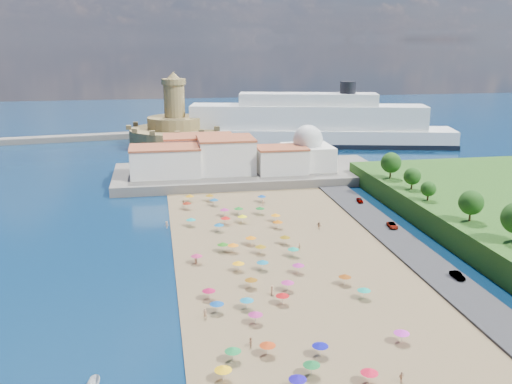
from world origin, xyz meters
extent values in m
plane|color=#071938|center=(0.00, 0.00, 0.00)|extent=(700.00, 700.00, 0.00)
cube|color=#59544C|center=(10.00, 73.00, 1.50)|extent=(90.00, 36.00, 3.00)
cube|color=#59544C|center=(-12.00, 108.00, 1.20)|extent=(18.00, 70.00, 2.40)
cube|color=silver|center=(-18.00, 69.00, 7.50)|extent=(22.00, 14.00, 9.00)
cube|color=silver|center=(2.00, 71.00, 8.50)|extent=(18.00, 16.00, 11.00)
cube|color=silver|center=(20.00, 67.00, 7.00)|extent=(16.00, 12.00, 8.00)
cube|color=silver|center=(-6.00, 83.00, 8.00)|extent=(24.00, 14.00, 10.00)
cube|color=silver|center=(30.00, 71.00, 7.00)|extent=(16.00, 16.00, 8.00)
sphere|color=silver|center=(30.00, 71.00, 13.00)|extent=(10.00, 10.00, 10.00)
cylinder|color=silver|center=(30.00, 71.00, 16.80)|extent=(1.20, 1.20, 1.60)
cylinder|color=#9D844E|center=(-12.00, 138.00, 4.00)|extent=(40.00, 40.00, 8.00)
cylinder|color=#9D844E|center=(-12.00, 138.00, 10.50)|extent=(24.00, 24.00, 5.00)
cylinder|color=#9D844E|center=(-12.00, 138.00, 20.00)|extent=(9.00, 9.00, 14.00)
cylinder|color=#9D844E|center=(-12.00, 138.00, 28.20)|extent=(10.40, 10.40, 2.40)
cone|color=#9D844E|center=(-12.00, 138.00, 30.90)|extent=(6.00, 6.00, 3.00)
cube|color=black|center=(45.67, 129.49, 1.04)|extent=(130.35, 46.93, 2.08)
cube|color=white|center=(45.67, 129.49, 3.85)|extent=(129.28, 46.32, 7.70)
cube|color=white|center=(45.67, 129.49, 12.83)|extent=(103.50, 37.39, 10.26)
cube|color=white|center=(45.67, 129.49, 20.52)|extent=(61.03, 24.73, 5.13)
cylinder|color=black|center=(62.36, 125.76, 25.65)|extent=(6.84, 6.84, 5.13)
cylinder|color=gray|center=(13.76, -17.17, 1.25)|extent=(0.07, 0.07, 2.00)
cone|color=#873D0C|center=(13.76, -17.17, 2.15)|extent=(2.50, 2.50, 0.60)
cylinder|color=gray|center=(-6.40, 18.26, 1.25)|extent=(0.07, 0.07, 2.00)
cone|color=#0B5D97|center=(-6.40, 18.26, 2.15)|extent=(2.50, 2.50, 0.60)
cylinder|color=gray|center=(-5.75, -29.38, 1.25)|extent=(0.07, 0.07, 2.00)
cone|color=#A82470|center=(-5.75, -29.38, 2.15)|extent=(2.50, 2.50, 0.60)
cylinder|color=gray|center=(-0.39, -7.30, 1.25)|extent=(0.07, 0.07, 2.00)
cone|color=#106C93|center=(-0.39, -7.30, 2.15)|extent=(2.50, 2.50, 0.60)
cylinder|color=gray|center=(-5.69, -39.31, 1.25)|extent=(0.07, 0.07, 2.00)
cone|color=#B6360E|center=(-5.69, -39.31, 2.15)|extent=(2.50, 2.50, 0.60)
cylinder|color=gray|center=(2.38, -17.87, 1.25)|extent=(0.07, 0.07, 2.00)
cone|color=#B4267C|center=(2.38, -17.87, 2.15)|extent=(2.50, 2.50, 0.60)
cylinder|color=gray|center=(6.07, 30.40, 1.25)|extent=(0.07, 0.07, 2.00)
cone|color=#11641F|center=(6.07, 30.40, 2.15)|extent=(2.50, 2.50, 0.60)
cylinder|color=gray|center=(8.75, 42.18, 1.25)|extent=(0.07, 0.07, 2.00)
cone|color=#0B3F90|center=(8.75, 42.18, 2.15)|extent=(2.50, 2.50, 0.60)
cylinder|color=gray|center=(0.36, 31.21, 1.25)|extent=(0.07, 0.07, 2.00)
cone|color=#14731F|center=(0.36, 31.21, 2.15)|extent=(2.50, 2.50, 0.60)
cylinder|color=gray|center=(1.96, -40.82, 1.25)|extent=(0.07, 0.07, 2.00)
cone|color=#0B0B9A|center=(1.96, -40.82, 2.15)|extent=(2.50, 2.50, 0.60)
cylinder|color=gray|center=(6.40, -10.08, 1.25)|extent=(0.07, 0.07, 2.00)
cone|color=#A42380|center=(6.40, -10.08, 2.15)|extent=(2.50, 2.50, 0.60)
cylinder|color=gray|center=(-3.44, -48.58, 1.25)|extent=(0.07, 0.07, 2.00)
cone|color=#180B95|center=(-3.44, -48.58, 2.15)|extent=(2.50, 2.50, 0.60)
cylinder|color=gray|center=(7.48, 6.71, 1.25)|extent=(0.07, 0.07, 2.00)
cone|color=#785B0A|center=(7.48, 6.71, 2.15)|extent=(2.50, 2.50, 0.60)
cylinder|color=gray|center=(-4.16, 23.33, 1.25)|extent=(0.07, 0.07, 2.00)
cone|color=red|center=(-4.16, 23.33, 2.15)|extent=(2.50, 2.50, 0.60)
cylinder|color=gray|center=(-6.32, -23.89, 1.25)|extent=(0.07, 0.07, 2.00)
cone|color=#11789F|center=(-6.32, -23.89, 2.15)|extent=(2.50, 2.50, 0.60)
cylinder|color=gray|center=(-5.98, 45.64, 1.25)|extent=(0.07, 0.07, 2.00)
cone|color=#8C600C|center=(-5.98, 45.64, 2.15)|extent=(2.50, 2.50, 0.60)
cylinder|color=gray|center=(8.28, 18.05, 1.25)|extent=(0.07, 0.07, 2.00)
cone|color=#CA6008|center=(8.28, 18.05, 2.15)|extent=(2.50, 2.50, 0.60)
cylinder|color=gray|center=(-5.30, -6.98, 1.25)|extent=(0.07, 0.07, 2.00)
cone|color=#FBA80B|center=(-5.30, -6.98, 2.15)|extent=(2.50, 2.50, 0.60)
cylinder|color=gray|center=(0.19, -23.19, 1.25)|extent=(0.07, 0.07, 2.00)
cone|color=#AF0E11|center=(0.19, -23.19, 2.15)|extent=(2.50, 2.50, 0.60)
cylinder|color=gray|center=(-12.44, -18.87, 1.25)|extent=(0.07, 0.07, 2.00)
cone|color=#A20D3C|center=(-12.44, -18.87, 2.15)|extent=(2.50, 2.50, 0.60)
cylinder|color=gray|center=(-3.51, 30.77, 1.25)|extent=(0.07, 0.07, 2.00)
cone|color=#A12272|center=(-3.51, 30.77, 2.15)|extent=(2.50, 2.50, 0.60)
cylinder|color=gray|center=(0.30, 24.06, 1.25)|extent=(0.07, 0.07, 2.00)
cone|color=#F4EF0D|center=(0.30, 24.06, 2.15)|extent=(2.50, 2.50, 0.60)
cylinder|color=gray|center=(-13.01, 38.67, 1.25)|extent=(0.07, 0.07, 2.00)
cone|color=maroon|center=(-13.01, 38.67, 2.15)|extent=(2.50, 2.50, 0.60)
cylinder|color=gray|center=(0.90, 1.66, 1.25)|extent=(0.07, 0.07, 2.00)
cone|color=#8E680C|center=(0.90, 1.66, 2.15)|extent=(2.50, 2.50, 0.60)
cylinder|color=gray|center=(-0.28, 7.66, 1.25)|extent=(0.07, 0.07, 2.00)
cone|color=orange|center=(-0.28, 7.66, 2.15)|extent=(2.50, 2.50, 0.60)
cylinder|color=gray|center=(-0.67, -45.52, 1.25)|extent=(0.07, 0.07, 2.00)
cone|color=#11642B|center=(-0.67, -45.52, 2.15)|extent=(2.50, 2.50, 0.60)
cylinder|color=gray|center=(-10.97, -39.99, 1.25)|extent=(0.07, 0.07, 2.00)
cone|color=#167B37|center=(-10.97, -39.99, 2.15)|extent=(2.50, 2.50, 0.60)
cylinder|color=gray|center=(-4.13, -15.47, 1.25)|extent=(0.07, 0.07, 2.00)
cone|color=#7F4D0B|center=(-4.13, -15.47, 2.15)|extent=(2.50, 2.50, 0.60)
cylinder|color=gray|center=(7.54, -1.10, 1.25)|extent=(0.07, 0.07, 2.00)
cone|color=#0F8D6E|center=(7.54, -1.10, 2.15)|extent=(2.50, 2.50, 0.60)
cylinder|color=gray|center=(-11.75, 46.04, 1.25)|extent=(0.07, 0.07, 2.00)
cone|color=#CB8409|center=(-11.75, 46.04, 2.15)|extent=(2.50, 2.50, 0.60)
cylinder|color=gray|center=(-12.85, 23.66, 1.25)|extent=(0.07, 0.07, 2.00)
cone|color=#0F908D|center=(-12.85, 23.66, 2.15)|extent=(2.50, 2.50, 0.60)
cylinder|color=gray|center=(-5.17, 40.85, 1.25)|extent=(0.07, 0.07, 2.00)
cone|color=#0F568F|center=(-5.17, 40.85, 2.15)|extent=(2.50, 2.50, 0.60)
cylinder|color=gray|center=(-11.60, -24.38, 1.25)|extent=(0.07, 0.07, 2.00)
cone|color=#0B4394|center=(-11.60, -24.38, 2.15)|extent=(2.50, 2.50, 0.60)
cylinder|color=gray|center=(-12.96, -44.61, 1.25)|extent=(0.07, 0.07, 2.00)
cone|color=#F7B60D|center=(-12.96, -44.61, 2.15)|extent=(2.50, 2.50, 0.60)
cylinder|color=gray|center=(8.91, 23.61, 1.25)|extent=(0.07, 0.07, 2.00)
cone|color=orange|center=(8.91, 23.61, 2.15)|extent=(2.50, 2.50, 0.60)
cylinder|color=gray|center=(-13.30, -1.40, 1.25)|extent=(0.07, 0.07, 2.00)
cone|color=#AF2557|center=(-13.30, -1.40, 2.15)|extent=(2.50, 2.50, 0.60)
cylinder|color=gray|center=(15.42, -39.35, 1.25)|extent=(0.07, 0.07, 2.00)
cone|color=#C92BBC|center=(15.42, -39.35, 2.15)|extent=(2.50, 2.50, 0.60)
cylinder|color=gray|center=(-4.91, 3.64, 1.25)|extent=(0.07, 0.07, 2.00)
cone|color=orange|center=(-4.91, 3.64, 2.15)|extent=(2.50, 2.50, 0.60)
cylinder|color=gray|center=(-7.12, 4.49, 1.25)|extent=(0.07, 0.07, 2.00)
cone|color=#227114|center=(-7.12, 4.49, 2.15)|extent=(2.50, 2.50, 0.60)
cylinder|color=gray|center=(6.56, -48.79, 1.25)|extent=(0.07, 0.07, 2.00)
cone|color=red|center=(6.56, -48.79, 2.15)|extent=(2.50, 2.50, 0.60)
cylinder|color=gray|center=(15.21, -23.56, 1.25)|extent=(0.07, 0.07, 2.00)
cone|color=#10957B|center=(15.21, -23.56, 2.15)|extent=(2.50, 2.50, 0.60)
imported|color=tan|center=(9.89, 2.69, 1.09)|extent=(0.67, 0.73, 1.68)
imported|color=tan|center=(-13.63, -1.41, 1.16)|extent=(1.10, 1.11, 1.81)
imported|color=tan|center=(-0.80, -19.11, 1.16)|extent=(1.03, 1.05, 1.82)
imported|color=tan|center=(11.02, -49.27, 1.03)|extent=(0.98, 0.59, 1.56)
imported|color=tan|center=(-7.74, -36.41, 1.03)|extent=(1.05, 1.50, 1.56)
imported|color=tan|center=(8.45, 38.85, 1.08)|extent=(1.21, 1.18, 1.66)
imported|color=tan|center=(-18.95, 22.99, 1.14)|extent=(1.32, 1.07, 1.78)
imported|color=tan|center=(18.24, 15.95, 1.13)|extent=(1.62, 1.40, 1.76)
imported|color=tan|center=(-13.66, 42.12, 1.16)|extent=(1.13, 0.62, 1.82)
imported|color=tan|center=(-13.78, -26.17, 1.18)|extent=(0.75, 0.57, 1.86)
imported|color=gray|center=(36.00, -19.07, 1.33)|extent=(1.59, 3.89, 1.25)
imported|color=gray|center=(36.00, 35.45, 1.31)|extent=(1.87, 3.73, 1.22)
imported|color=gray|center=(36.00, 12.39, 1.32)|extent=(2.68, 4.73, 1.25)
cylinder|color=#382314|center=(48.42, -1.08, 7.55)|extent=(0.50, 0.50, 3.11)
sphere|color=#14380F|center=(48.42, -1.08, 10.35)|extent=(5.60, 5.60, 5.60)
cylinder|color=#382314|center=(47.02, 16.61, 7.09)|extent=(0.50, 0.50, 2.19)
sphere|color=#14380F|center=(47.02, 16.61, 9.06)|extent=(3.94, 3.94, 3.94)
cylinder|color=#382314|center=(47.82, 27.85, 7.31)|extent=(0.50, 0.50, 2.62)
sphere|color=#14380F|center=(47.82, 27.85, 9.67)|extent=(4.72, 4.72, 4.72)
cylinder|color=#382314|center=(47.20, 41.05, 7.67)|extent=(0.50, 0.50, 3.35)
sphere|color=#14380F|center=(47.20, 41.05, 10.69)|extent=(6.02, 6.02, 6.02)
camera|label=1|loc=(-20.61, -113.46, 45.68)|focal=40.00mm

